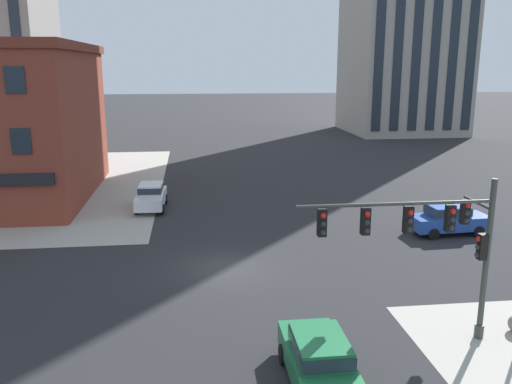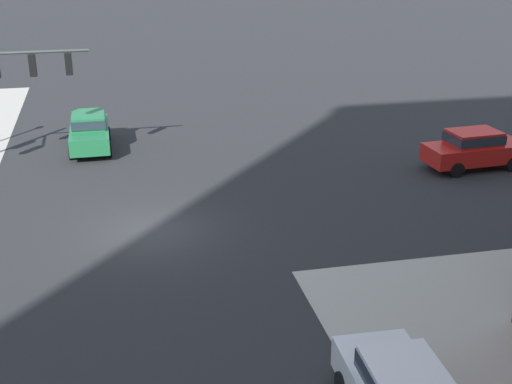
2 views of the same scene
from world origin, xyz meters
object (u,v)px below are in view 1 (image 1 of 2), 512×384
object	(u,v)px
traffic_signal_main	(438,237)
car_main_southbound_near	(449,218)
car_main_northbound_near	(319,359)
car_main_northbound_far	(151,195)

from	to	relation	value
traffic_signal_main	car_main_southbound_near	distance (m)	13.24
car_main_northbound_near	car_main_southbound_near	distance (m)	17.47
car_main_northbound_far	car_main_southbound_near	xyz separation A→B (m)	(17.21, -7.66, 0.00)
traffic_signal_main	car_main_northbound_near	xyz separation A→B (m)	(-4.58, -2.39, -2.85)
car_main_northbound_far	car_main_southbound_near	bearing A→B (deg)	-23.99
traffic_signal_main	car_main_southbound_near	bearing A→B (deg)	61.19
car_main_northbound_far	car_main_northbound_near	bearing A→B (deg)	-73.34
car_main_northbound_near	car_main_northbound_far	xyz separation A→B (m)	(-6.40, 21.38, 0.00)
car_main_northbound_near	car_main_northbound_far	bearing A→B (deg)	106.66
car_main_northbound_far	car_main_southbound_near	size ratio (longest dim) A/B	0.99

